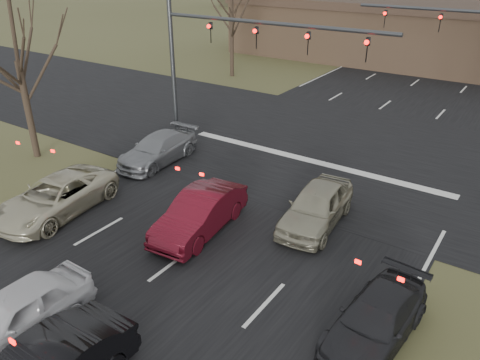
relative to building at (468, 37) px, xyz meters
The scene contains 11 objects.
ground 38.15m from the building, 93.01° to the right, with size 360.00×360.00×0.00m, color #4A4927.
road_cross 23.24m from the building, 94.97° to the right, with size 200.00×14.00×0.02m, color black.
building is the anchor object (origin of this frame).
mast_arm_near 26.14m from the building, 106.13° to the right, with size 12.12×0.24×8.00m.
tree_left_near 34.95m from the building, 112.87° to the right, with size 5.10×5.10×8.50m.
car_silver_suv 35.87m from the building, 102.69° to the right, with size 2.32×5.03×1.40m, color beige.
car_white_sedan 39.76m from the building, 94.68° to the right, with size 1.67×4.14×1.41m, color silver.
car_charcoal_sedan 34.80m from the building, 82.56° to the right, with size 1.67×4.10×1.19m, color black.
car_grey_ahead 30.31m from the building, 105.36° to the right, with size 1.86×4.57×1.33m, color gray.
car_red_ahead 33.04m from the building, 94.35° to the right, with size 1.55×4.46×1.47m, color #4E0B16.
car_silver_ahead 30.19m from the building, 88.61° to the right, with size 1.77×4.40×1.50m, color gray.
Camera 1 is at (8.76, -6.04, 9.12)m, focal length 35.00 mm.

